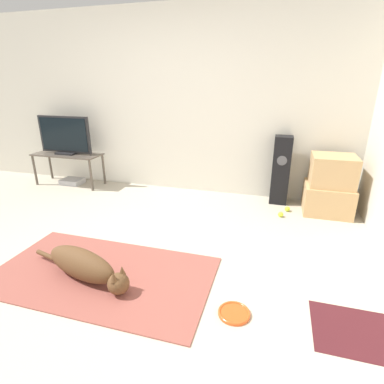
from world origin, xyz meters
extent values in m
plane|color=#BCB29E|center=(0.00, 0.00, 0.00)|extent=(12.00, 12.00, 0.00)
cube|color=beige|center=(0.00, 2.10, 1.27)|extent=(8.00, 0.06, 2.55)
cube|color=#934C42|center=(0.14, -0.24, 0.01)|extent=(1.89, 1.04, 0.01)
ellipsoid|color=brown|center=(0.01, -0.33, 0.14)|extent=(0.76, 0.40, 0.26)
sphere|color=brown|center=(0.41, -0.43, 0.10)|extent=(0.17, 0.17, 0.17)
cone|color=brown|center=(0.42, -0.38, 0.19)|extent=(0.05, 0.05, 0.08)
cone|color=brown|center=(0.40, -0.47, 0.19)|extent=(0.05, 0.05, 0.08)
cylinder|color=brown|center=(-0.46, -0.21, 0.07)|extent=(0.24, 0.10, 0.04)
cylinder|color=#DB511E|center=(1.31, -0.39, 0.01)|extent=(0.23, 0.23, 0.02)
torus|color=#DB511E|center=(1.31, -0.39, 0.02)|extent=(0.23, 0.23, 0.02)
cube|color=tan|center=(2.16, 1.73, 0.18)|extent=(0.57, 0.51, 0.36)
cube|color=tan|center=(2.17, 1.73, 0.55)|extent=(0.51, 0.46, 0.37)
cube|color=black|center=(1.57, 1.91, 0.46)|extent=(0.23, 0.23, 0.91)
cylinder|color=#4C4C51|center=(1.57, 1.79, 0.62)|extent=(0.13, 0.00, 0.13)
cube|color=brown|center=(-1.68, 1.77, 0.49)|extent=(1.09, 0.41, 0.02)
cylinder|color=brown|center=(-2.19, 1.60, 0.24)|extent=(0.04, 0.04, 0.48)
cylinder|color=brown|center=(-1.17, 1.60, 0.24)|extent=(0.04, 0.04, 0.48)
cylinder|color=brown|center=(-2.19, 1.95, 0.24)|extent=(0.04, 0.04, 0.48)
cylinder|color=brown|center=(-1.17, 1.95, 0.24)|extent=(0.04, 0.04, 0.48)
cube|color=#232326|center=(-1.68, 1.77, 0.51)|extent=(0.31, 0.20, 0.02)
cube|color=#232326|center=(-1.68, 1.78, 0.81)|extent=(0.88, 0.04, 0.56)
cube|color=black|center=(-1.68, 1.76, 0.81)|extent=(0.81, 0.01, 0.50)
sphere|color=#C6E033|center=(1.61, 1.41, 0.03)|extent=(0.07, 0.07, 0.07)
sphere|color=#C6E033|center=(1.69, 1.61, 0.03)|extent=(0.07, 0.07, 0.07)
cube|color=#B7B7BC|center=(-1.68, 1.80, 0.04)|extent=(0.34, 0.26, 0.08)
cube|color=#47191E|center=(2.16, -0.33, 0.00)|extent=(0.65, 0.48, 0.01)
camera|label=1|loc=(1.49, -2.12, 1.57)|focal=28.00mm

